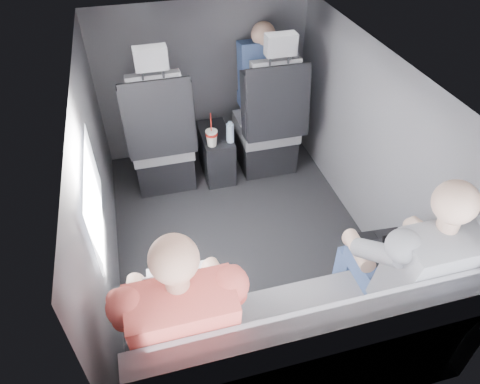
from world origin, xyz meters
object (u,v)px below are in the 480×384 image
object	(u,v)px
rear_bench	(297,348)
laptop_white	(184,288)
passenger_rear_left	(182,319)
front_seat_left	(162,144)
soda_cup	(212,137)
passenger_rear_right	(408,267)
laptop_black	(399,247)
center_console	(216,153)
water_bottle	(230,133)
front_seat_right	(268,128)
passenger_front_right	(262,77)

from	to	relation	value
rear_bench	laptop_white	distance (m)	0.67
passenger_rear_left	laptop_white	bearing A→B (deg)	78.01
front_seat_left	rear_bench	distance (m)	1.96
soda_cup	passenger_rear_right	world-z (taller)	passenger_rear_right
laptop_black	front_seat_left	bearing A→B (deg)	123.10
passenger_rear_right	laptop_black	bearing A→B (deg)	75.81
center_console	water_bottle	bearing A→B (deg)	-57.52
soda_cup	water_bottle	xyz separation A→B (m)	(0.15, 0.01, 0.01)
front_seat_left	laptop_black	xyz separation A→B (m)	(1.09, -1.67, 0.23)
front_seat_left	center_console	size ratio (longest dim) A/B	2.64
rear_bench	laptop_white	world-z (taller)	rear_bench
rear_bench	water_bottle	size ratio (longest dim) A/B	8.95
center_console	rear_bench	world-z (taller)	rear_bench
front_seat_left	front_seat_right	bearing A→B (deg)	0.00
front_seat_right	laptop_black	size ratio (longest dim) A/B	3.42
passenger_front_right	front_seat_left	bearing A→B (deg)	-164.22
laptop_black	passenger_rear_right	xyz separation A→B (m)	(-0.04, -0.14, 0.01)
passenger_rear_left	passenger_front_right	distance (m)	2.30
passenger_front_right	laptop_white	bearing A→B (deg)	-117.31
front_seat_right	water_bottle	bearing A→B (deg)	-163.22
soda_cup	water_bottle	world-z (taller)	soda_cup
soda_cup	passenger_front_right	distance (m)	0.70
rear_bench	passenger_rear_left	xyz separation A→B (m)	(-0.55, 0.09, 0.34)
center_console	passenger_rear_left	size ratio (longest dim) A/B	0.38
front_seat_left	soda_cup	bearing A→B (deg)	-17.29
center_console	laptop_white	world-z (taller)	laptop_white
rear_bench	passenger_rear_left	size ratio (longest dim) A/B	1.26
laptop_white	passenger_rear_right	distance (m)	1.13
laptop_white	passenger_rear_left	size ratio (longest dim) A/B	0.29
center_console	front_seat_right	bearing A→B (deg)	-5.07
laptop_black	center_console	bearing A→B (deg)	110.46
front_seat_left	passenger_rear_right	bearing A→B (deg)	-59.81
water_bottle	passenger_rear_left	world-z (taller)	passenger_rear_left
front_seat_right	passenger_front_right	world-z (taller)	front_seat_right
passenger_front_right	center_console	bearing A→B (deg)	-154.78
rear_bench	laptop_white	xyz separation A→B (m)	(-0.51, 0.27, 0.33)
center_console	passenger_rear_right	world-z (taller)	passenger_rear_right
front_seat_right	laptop_white	xyz separation A→B (m)	(-0.96, -1.63, 0.24)
center_console	rear_bench	bearing A→B (deg)	-90.00
center_console	passenger_rear_right	bearing A→B (deg)	-71.97
passenger_rear_right	passenger_front_right	size ratio (longest dim) A/B	1.65
rear_bench	soda_cup	distance (m)	1.79
soda_cup	laptop_black	distance (m)	1.70
center_console	passenger_front_right	size ratio (longest dim) A/B	0.62
front_seat_left	front_seat_right	xyz separation A→B (m)	(0.90, 0.00, 0.00)
laptop_black	passenger_rear_left	xyz separation A→B (m)	(-1.19, -0.14, 0.01)
water_bottle	passenger_rear_left	distance (m)	1.83
passenger_front_right	water_bottle	bearing A→B (deg)	-135.29
laptop_black	passenger_rear_left	world-z (taller)	passenger_rear_left
laptop_black	front_seat_right	bearing A→B (deg)	96.40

